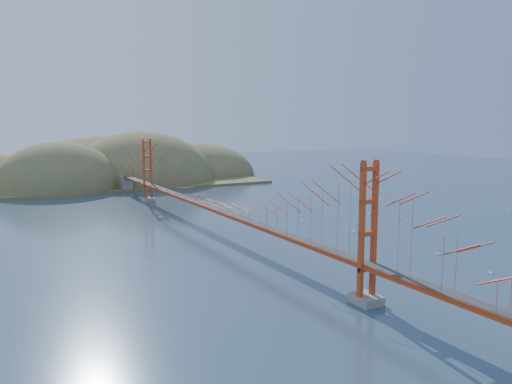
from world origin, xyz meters
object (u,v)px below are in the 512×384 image
sailboat_2 (407,221)px  sailboat_0 (302,221)px  bridge (213,180)px  sailboat_1 (393,214)px

sailboat_2 → sailboat_0: sailboat_2 is taller
bridge → sailboat_0: bridge is taller
sailboat_2 → sailboat_0: (-13.66, 7.48, -0.01)m
sailboat_2 → sailboat_1: sailboat_2 is taller
bridge → sailboat_1: size_ratio=151.03×
bridge → sailboat_0: (14.24, 0.13, -6.86)m
sailboat_1 → sailboat_0: 15.87m
sailboat_2 → bridge: bearing=165.2°
bridge → sailboat_1: 30.78m
sailboat_0 → bridge: bearing=-179.5°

